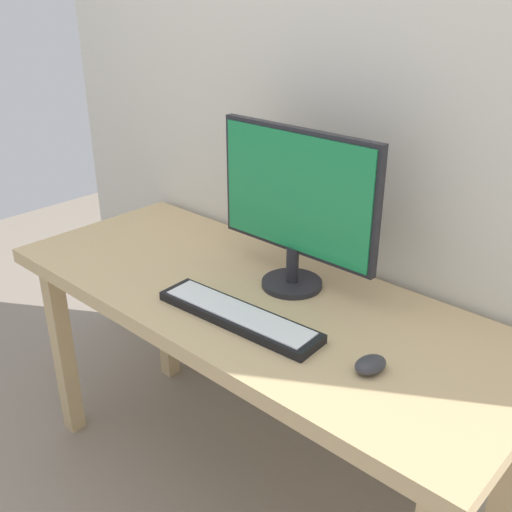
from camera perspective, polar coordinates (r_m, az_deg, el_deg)
ground_plane at (r=2.14m, az=-0.37°, el=-21.41°), size 6.00×6.00×0.00m
wall_back at (r=1.75m, az=8.12°, el=23.18°), size 2.56×0.04×3.00m
desk at (r=1.72m, az=-0.43°, el=-6.08°), size 1.57×0.63×0.75m
monitor at (r=1.62m, az=3.89°, el=5.21°), size 0.52×0.17×0.46m
keyboard_primary at (r=1.54m, az=-1.75°, el=-5.78°), size 0.48×0.14×0.03m
mouse at (r=1.38m, az=10.97°, el=-10.24°), size 0.07×0.09×0.03m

